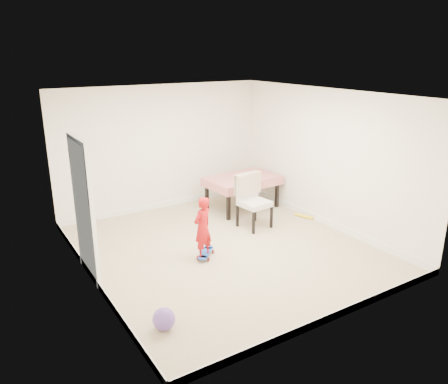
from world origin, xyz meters
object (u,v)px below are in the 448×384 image
child (203,230)px  balloon (164,319)px  skateboard (206,254)px  dining_table (242,192)px  dining_chair (255,202)px

child → balloon: 1.97m
skateboard → balloon: bearing=-179.3°
child → dining_table: bearing=-160.2°
dining_table → skateboard: size_ratio=2.72×
dining_table → dining_chair: (-0.41, -1.01, 0.17)m
child → dining_chair: bearing=-177.8°
skateboard → child: bearing=163.5°
dining_table → dining_chair: 1.10m
balloon → skateboard: bearing=45.7°
skateboard → balloon: (-1.41, -1.44, 0.10)m
dining_table → skateboard: (-1.83, -1.62, -0.31)m
skateboard → child: child is taller
dining_chair → balloon: 3.51m
dining_table → child: (-1.90, -1.66, 0.16)m
skateboard → dining_chair: bearing=-21.8°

